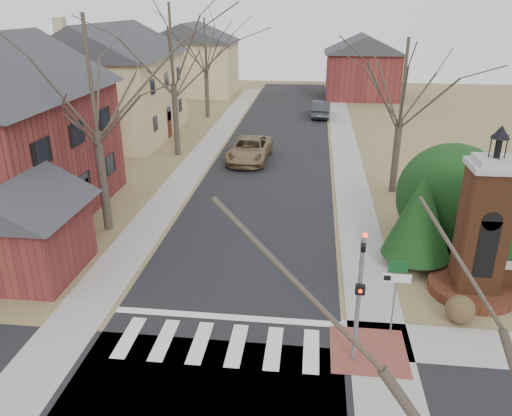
# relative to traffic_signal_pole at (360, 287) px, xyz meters

# --- Properties ---
(ground) EXTENTS (120.00, 120.00, 0.00)m
(ground) POSITION_rel_traffic_signal_pole_xyz_m (-4.30, -0.57, -2.59)
(ground) COLOR olive
(ground) RESTS_ON ground
(main_street) EXTENTS (8.00, 70.00, 0.01)m
(main_street) POSITION_rel_traffic_signal_pole_xyz_m (-4.30, 21.43, -2.58)
(main_street) COLOR black
(main_street) RESTS_ON ground
(crosswalk_zone) EXTENTS (8.00, 2.20, 0.02)m
(crosswalk_zone) POSITION_rel_traffic_signal_pole_xyz_m (-4.30, 0.23, -2.58)
(crosswalk_zone) COLOR silver
(crosswalk_zone) RESTS_ON ground
(stop_bar) EXTENTS (8.00, 0.35, 0.02)m
(stop_bar) POSITION_rel_traffic_signal_pole_xyz_m (-4.30, 1.73, -2.58)
(stop_bar) COLOR silver
(stop_bar) RESTS_ON ground
(sidewalk_right_main) EXTENTS (2.00, 60.00, 0.02)m
(sidewalk_right_main) POSITION_rel_traffic_signal_pole_xyz_m (0.90, 21.43, -2.58)
(sidewalk_right_main) COLOR gray
(sidewalk_right_main) RESTS_ON ground
(sidewalk_left) EXTENTS (2.00, 60.00, 0.02)m
(sidewalk_left) POSITION_rel_traffic_signal_pole_xyz_m (-9.50, 21.43, -2.58)
(sidewalk_left) COLOR gray
(sidewalk_left) RESTS_ON ground
(curb_apron) EXTENTS (2.40, 2.40, 0.02)m
(curb_apron) POSITION_rel_traffic_signal_pole_xyz_m (0.50, 0.43, -2.57)
(curb_apron) COLOR brown
(curb_apron) RESTS_ON ground
(traffic_signal_pole) EXTENTS (0.28, 0.41, 4.50)m
(traffic_signal_pole) POSITION_rel_traffic_signal_pole_xyz_m (0.00, 0.00, 0.00)
(traffic_signal_pole) COLOR slate
(traffic_signal_pole) RESTS_ON ground
(sign_post) EXTENTS (0.90, 0.07, 2.75)m
(sign_post) POSITION_rel_traffic_signal_pole_xyz_m (1.29, 1.41, -0.64)
(sign_post) COLOR slate
(sign_post) RESTS_ON ground
(brick_gate_monument) EXTENTS (3.20, 3.20, 6.47)m
(brick_gate_monument) POSITION_rel_traffic_signal_pole_xyz_m (4.70, 4.42, -0.42)
(brick_gate_monument) COLOR #5A301A
(brick_gate_monument) RESTS_ON ground
(house_stucco_left) EXTENTS (9.80, 12.80, 9.28)m
(house_stucco_left) POSITION_rel_traffic_signal_pole_xyz_m (-17.80, 26.42, 2.01)
(house_stucco_left) COLOR #C6BC84
(house_stucco_left) RESTS_ON ground
(garage_left) EXTENTS (4.80, 4.80, 4.29)m
(garage_left) POSITION_rel_traffic_signal_pole_xyz_m (-12.82, 3.92, -0.35)
(garage_left) COLOR maroon
(garage_left) RESTS_ON ground
(house_distant_left) EXTENTS (10.80, 8.80, 8.53)m
(house_distant_left) POSITION_rel_traffic_signal_pole_xyz_m (-16.31, 47.42, 1.66)
(house_distant_left) COLOR #C6BC84
(house_distant_left) RESTS_ON ground
(house_distant_right) EXTENTS (8.80, 8.80, 7.30)m
(house_distant_right) POSITION_rel_traffic_signal_pole_xyz_m (3.69, 47.42, 1.06)
(house_distant_right) COLOR maroon
(house_distant_right) RESTS_ON ground
(evergreen_near) EXTENTS (2.80, 2.80, 4.10)m
(evergreen_near) POSITION_rel_traffic_signal_pole_xyz_m (2.90, 6.43, -0.29)
(evergreen_near) COLOR #473D33
(evergreen_near) RESTS_ON ground
(evergreen_mid) EXTENTS (3.40, 3.40, 4.70)m
(evergreen_mid) POSITION_rel_traffic_signal_pole_xyz_m (6.20, 7.63, 0.01)
(evergreen_mid) COLOR #473D33
(evergreen_mid) RESTS_ON ground
(evergreen_mass) EXTENTS (4.80, 4.80, 4.80)m
(evergreen_mass) POSITION_rel_traffic_signal_pole_xyz_m (4.70, 8.93, -0.19)
(evergreen_mass) COLOR black
(evergreen_mass) RESTS_ON ground
(bare_tree_0) EXTENTS (8.05, 8.05, 11.15)m
(bare_tree_0) POSITION_rel_traffic_signal_pole_xyz_m (-11.30, 8.43, 5.11)
(bare_tree_0) COLOR #473D33
(bare_tree_0) RESTS_ON ground
(bare_tree_1) EXTENTS (8.40, 8.40, 11.64)m
(bare_tree_1) POSITION_rel_traffic_signal_pole_xyz_m (-11.30, 21.43, 5.44)
(bare_tree_1) COLOR #473D33
(bare_tree_1) RESTS_ON ground
(bare_tree_2) EXTENTS (7.35, 7.35, 10.19)m
(bare_tree_2) POSITION_rel_traffic_signal_pole_xyz_m (-11.80, 34.43, 4.44)
(bare_tree_2) COLOR #473D33
(bare_tree_2) RESTS_ON ground
(bare_tree_3) EXTENTS (7.00, 7.00, 9.70)m
(bare_tree_3) POSITION_rel_traffic_signal_pole_xyz_m (3.20, 15.43, 4.10)
(bare_tree_3) COLOR #473D33
(bare_tree_3) RESTS_ON ground
(pickup_truck) EXTENTS (2.89, 5.85, 1.60)m
(pickup_truck) POSITION_rel_traffic_signal_pole_xyz_m (-5.90, 20.51, -1.79)
(pickup_truck) COLOR olive
(pickup_truck) RESTS_ON ground
(distant_car) EXTENTS (1.88, 4.87, 1.58)m
(distant_car) POSITION_rel_traffic_signal_pole_xyz_m (-0.90, 35.61, -1.80)
(distant_car) COLOR #2D3034
(distant_car) RESTS_ON ground
(dry_shrub_left) EXTENTS (1.00, 1.00, 1.00)m
(dry_shrub_left) POSITION_rel_traffic_signal_pole_xyz_m (3.74, 2.43, -2.09)
(dry_shrub_left) COLOR brown
(dry_shrub_left) RESTS_ON ground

